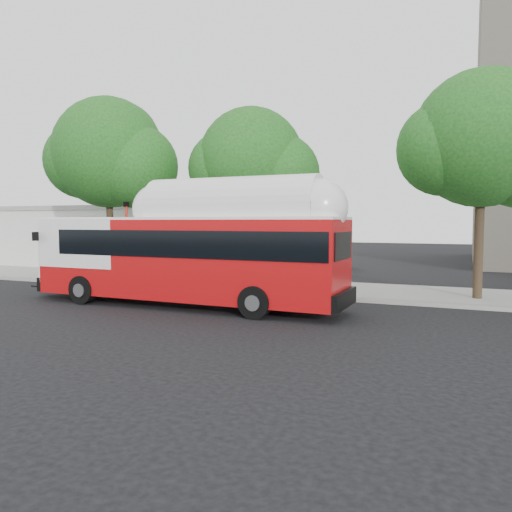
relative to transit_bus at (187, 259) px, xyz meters
The scene contains 10 objects.
ground 2.17m from the transit_bus, 15.09° to the right, with size 120.00×120.00×0.00m, color black.
sidewalk 6.53m from the transit_bus, 79.39° to the left, with size 60.00×5.00×0.15m, color gray.
curb_strip 4.15m from the transit_bus, 72.10° to the left, with size 60.00×0.30×0.15m, color gray.
red_curb_segment 4.39m from the transit_bus, 117.16° to the left, with size 10.00×0.32×0.16m, color maroon.
street_tree_left 10.24m from the transit_bus, 144.55° to the left, with size 6.67×5.80×9.74m.
street_tree_mid 7.08m from the transit_bus, 84.38° to the left, with size 5.75×5.00×8.62m.
street_tree_right 12.76m from the transit_bus, 27.63° to the left, with size 6.21×5.40×9.18m.
low_commercial_bldg 18.77m from the transit_bus, 133.17° to the left, with size 16.20×10.20×4.25m.
transit_bus is the anchor object (origin of this frame).
signal_pole 6.99m from the transit_bus, 145.93° to the left, with size 0.12×0.40×4.18m.
Camera 1 is at (8.59, -15.95, 3.24)m, focal length 35.00 mm.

